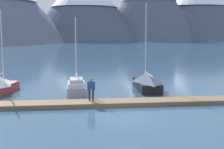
# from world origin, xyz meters

# --- Properties ---
(ground_plane) EXTENTS (700.00, 700.00, 0.00)m
(ground_plane) POSITION_xyz_m (0.00, 0.00, 0.00)
(ground_plane) COLOR #2D4C6B
(mountain_shoulder_ridge) EXTENTS (68.99, 68.99, 39.47)m
(mountain_shoulder_ridge) POSITION_xyz_m (4.66, 166.61, 21.00)
(mountain_shoulder_ridge) COLOR #424C60
(mountain_shoulder_ridge) RESTS_ON ground
(mountain_rear_spur) EXTENTS (83.11, 83.11, 40.33)m
(mountain_rear_spur) POSITION_xyz_m (77.74, 187.14, 21.25)
(mountain_rear_spur) COLOR #424C60
(mountain_rear_spur) RESTS_ON ground
(dock) EXTENTS (26.45, 2.16, 0.30)m
(dock) POSITION_xyz_m (0.00, 4.00, 0.15)
(dock) COLOR brown
(dock) RESTS_ON ground
(sailboat_second_berth) EXTENTS (1.64, 5.94, 6.64)m
(sailboat_second_berth) POSITION_xyz_m (-2.80, 9.01, 0.55)
(sailboat_second_berth) COLOR #93939E
(sailboat_second_berth) RESTS_ON ground
(sailboat_mid_dock_port) EXTENTS (2.33, 7.04, 8.08)m
(sailboat_mid_dock_port) POSITION_xyz_m (3.80, 10.15, 0.81)
(sailboat_mid_dock_port) COLOR black
(sailboat_mid_dock_port) RESTS_ON ground
(person_on_dock) EXTENTS (0.56, 0.33, 1.69)m
(person_on_dock) POSITION_xyz_m (-1.77, 4.31, 1.26)
(person_on_dock) COLOR #232328
(person_on_dock) RESTS_ON dock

